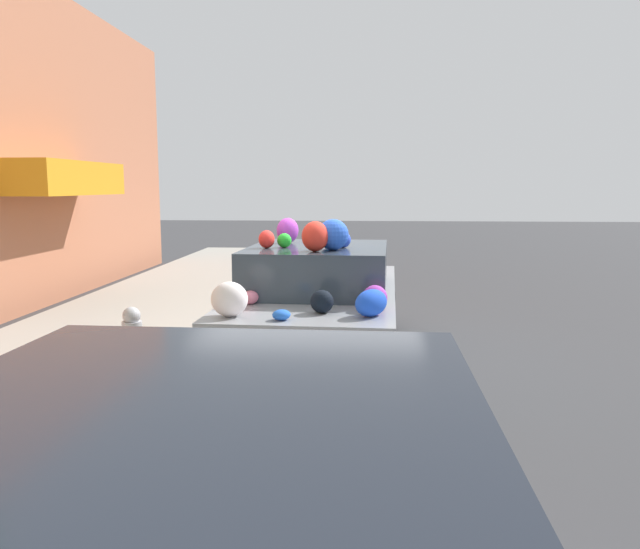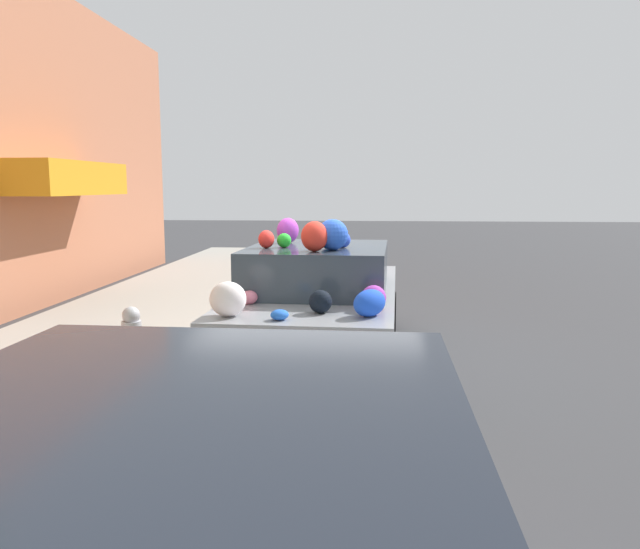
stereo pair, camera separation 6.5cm
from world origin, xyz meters
TOP-DOWN VIEW (x-y plane):
  - ground_plane at (0.00, 0.00)m, footprint 60.00×60.00m
  - sidewalk_curb at (0.00, 2.70)m, footprint 24.00×3.20m
  - fire_hydrant at (-1.20, 1.74)m, footprint 0.20×0.20m
  - art_car at (-0.06, -0.09)m, footprint 4.24×1.94m

SIDE VIEW (x-z plane):
  - ground_plane at x=0.00m, z-range 0.00..0.00m
  - sidewalk_curb at x=0.00m, z-range 0.00..0.13m
  - fire_hydrant at x=-1.20m, z-range 0.13..0.83m
  - art_car at x=-0.06m, z-range -0.13..1.57m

